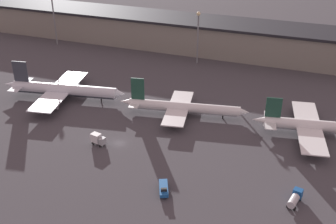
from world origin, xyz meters
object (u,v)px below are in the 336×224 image
Objects in this scene: airplane_0 at (63,90)px; service_vehicle_3 at (295,198)px; service_vehicle_2 at (164,188)px; airplane_1 at (182,107)px; airplane_2 at (312,126)px; service_vehicle_1 at (98,139)px.

airplane_0 reaches higher than service_vehicle_3.
airplane_0 is at bearing -148.68° from service_vehicle_2.
airplane_0 is at bearing 82.66° from service_vehicle_3.
service_vehicle_3 is at bearing -50.28° from airplane_1.
airplane_1 is at bearing 168.83° from service_vehicle_2.
airplane_2 reaches higher than service_vehicle_2.
airplane_2 reaches higher than service_vehicle_3.
airplane_0 is 6.75× the size of service_vehicle_2.
airplane_2 is at bearing 118.90° from service_vehicle_2.
airplane_0 is at bearing 173.11° from airplane_2.
airplane_2 is at bearing 10.16° from service_vehicle_3.
service_vehicle_2 is 1.07× the size of service_vehicle_3.
service_vehicle_2 is at bearing -45.39° from airplane_0.
service_vehicle_2 is at bearing -137.82° from airplane_2.
service_vehicle_3 is at bearing -102.66° from airplane_2.
airplane_1 is 55.77m from service_vehicle_3.
airplane_2 is (44.28, 2.14, 0.19)m from airplane_1.
service_vehicle_1 reaches higher than service_vehicle_2.
airplane_2 is 57.14m from service_vehicle_2.
service_vehicle_1 is at bearing -141.73° from service_vehicle_2.
service_vehicle_3 is (42.74, -35.80, -1.35)m from airplane_1.
airplane_1 is at bearing 62.54° from service_vehicle_3.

